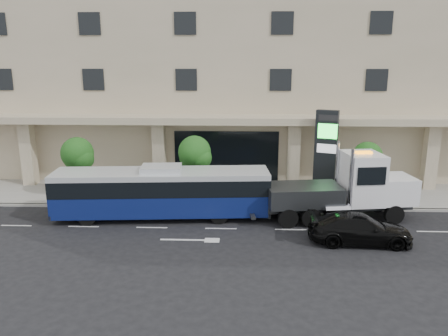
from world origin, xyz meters
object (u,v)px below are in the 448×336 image
(tow_truck, at_px, (347,189))
(city_bus, at_px, (162,192))
(signage_pylon, at_px, (325,153))
(black_sedan, at_px, (360,229))

(tow_truck, bearing_deg, city_bus, 173.46)
(city_bus, xyz_separation_m, tow_truck, (11.14, 0.21, 0.22))
(tow_truck, distance_m, signage_pylon, 4.60)
(tow_truck, height_order, signage_pylon, signage_pylon)
(black_sedan, relative_size, signage_pylon, 0.89)
(tow_truck, xyz_separation_m, black_sedan, (-0.07, -3.59, -1.11))
(city_bus, height_order, black_sedan, city_bus)
(city_bus, relative_size, black_sedan, 2.44)
(city_bus, relative_size, tow_truck, 1.29)
(city_bus, distance_m, signage_pylon, 11.67)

